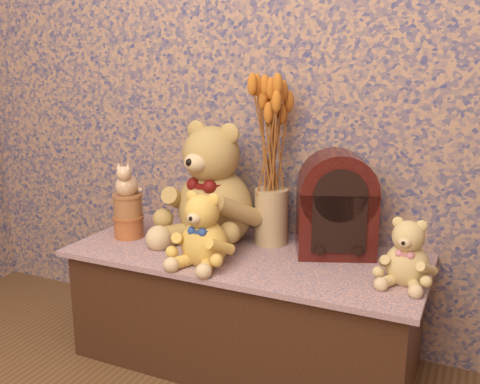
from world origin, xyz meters
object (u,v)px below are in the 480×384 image
object	(u,v)px
biscuit_tin_lower	(129,227)
ceramic_vase	(271,216)
teddy_large	(215,178)
cathedral_radio	(336,203)
cat_figurine	(126,178)
teddy_medium	(204,225)
teddy_small	(408,248)

from	to	relation	value
biscuit_tin_lower	ceramic_vase	bearing A→B (deg)	17.18
teddy_large	cathedral_radio	bearing A→B (deg)	15.85
ceramic_vase	cat_figurine	size ratio (longest dim) A/B	1.58
teddy_medium	cathedral_radio	world-z (taller)	cathedral_radio
teddy_medium	cathedral_radio	size ratio (longest dim) A/B	0.73
teddy_medium	ceramic_vase	bearing A→B (deg)	67.99
teddy_small	cathedral_radio	xyz separation A→B (m)	(-0.28, 0.17, 0.07)
teddy_large	biscuit_tin_lower	distance (m)	0.41
biscuit_tin_lower	cat_figurine	world-z (taller)	cat_figurine
biscuit_tin_lower	cat_figurine	distance (m)	0.20
teddy_small	cat_figurine	xyz separation A→B (m)	(-1.07, 0.01, 0.13)
ceramic_vase	teddy_large	bearing A→B (deg)	-166.36
teddy_large	teddy_medium	distance (m)	0.28
teddy_large	ceramic_vase	bearing A→B (deg)	23.67
teddy_medium	biscuit_tin_lower	bearing A→B (deg)	164.97
teddy_medium	teddy_small	size ratio (longest dim) A/B	1.20
teddy_small	cat_figurine	distance (m)	1.08
teddy_medium	biscuit_tin_lower	size ratio (longest dim) A/B	2.36
cathedral_radio	ceramic_vase	size ratio (longest dim) A/B	1.76
ceramic_vase	cat_figurine	world-z (taller)	cat_figurine
teddy_medium	biscuit_tin_lower	world-z (taller)	teddy_medium
ceramic_vase	biscuit_tin_lower	distance (m)	0.57
cathedral_radio	ceramic_vase	world-z (taller)	cathedral_radio
cathedral_radio	teddy_medium	bearing A→B (deg)	-164.90
biscuit_tin_lower	teddy_large	bearing A→B (deg)	19.40
teddy_large	ceramic_vase	world-z (taller)	teddy_large
ceramic_vase	biscuit_tin_lower	xyz separation A→B (m)	(-0.54, -0.17, -0.06)
teddy_large	teddy_small	distance (m)	0.76
teddy_medium	ceramic_vase	distance (m)	0.32
teddy_medium	cathedral_radio	bearing A→B (deg)	39.32
cat_figurine	biscuit_tin_lower	bearing A→B (deg)	159.15
teddy_medium	ceramic_vase	size ratio (longest dim) A/B	1.29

